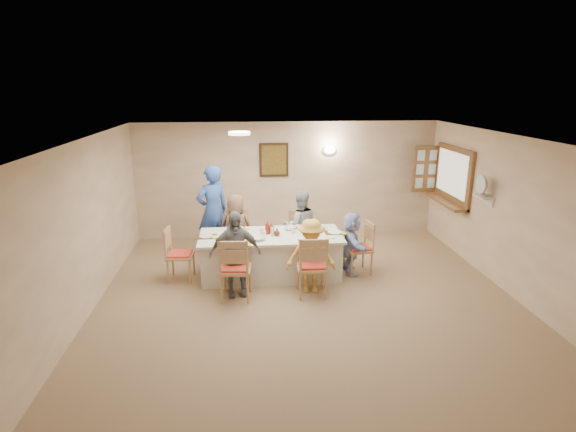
{
  "coord_description": "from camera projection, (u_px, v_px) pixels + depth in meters",
  "views": [
    {
      "loc": [
        -0.93,
        -6.04,
        3.24
      ],
      "look_at": [
        -0.2,
        1.4,
        1.05
      ],
      "focal_mm": 28.0,
      "sensor_mm": 36.0,
      "label": 1
    }
  ],
  "objects": [
    {
      "name": "placemat_fl",
      "position": [
        235.0,
        244.0,
        7.26
      ],
      "size": [
        0.37,
        0.28,
        0.01
      ],
      "primitive_type": "cube",
      "color": "#472B19",
      "rests_on": "dining_table"
    },
    {
      "name": "shutter_door",
      "position": [
        426.0,
        169.0,
        9.64
      ],
      "size": [
        0.55,
        0.04,
        1.0
      ],
      "primitive_type": "cube",
      "color": "brown",
      "rests_on": "room_walls"
    },
    {
      "name": "plate_fr",
      "position": [
        309.0,
        241.0,
        7.37
      ],
      "size": [
        0.26,
        0.26,
        0.02
      ],
      "primitive_type": "cylinder",
      "color": "white",
      "rests_on": "dining_table"
    },
    {
      "name": "placemat_fr",
      "position": [
        309.0,
        242.0,
        7.37
      ],
      "size": [
        0.33,
        0.25,
        0.01
      ],
      "primitive_type": "cube",
      "color": "#472B19",
      "rests_on": "dining_table"
    },
    {
      "name": "chair_back_right",
      "position": [
        299.0,
        235.0,
        8.62
      ],
      "size": [
        0.46,
        0.46,
        0.91
      ],
      "primitive_type": null,
      "rotation": [
        0.0,
        0.0,
        -0.05
      ],
      "color": "tan",
      "rests_on": "ground"
    },
    {
      "name": "hatch_sill",
      "position": [
        445.0,
        201.0,
        9.08
      ],
      "size": [
        0.3,
        1.5,
        0.05
      ],
      "primitive_type": "cube",
      "color": "brown",
      "rests_on": "room_walls"
    },
    {
      "name": "chair_front_right",
      "position": [
        312.0,
        265.0,
        7.08
      ],
      "size": [
        0.5,
        0.5,
        1.02
      ],
      "primitive_type": null,
      "rotation": [
        0.0,
        0.0,
        3.11
      ],
      "color": "tan",
      "rests_on": "ground"
    },
    {
      "name": "plate_br",
      "position": [
        302.0,
        226.0,
        8.17
      ],
      "size": [
        0.25,
        0.25,
        0.02
      ],
      "primitive_type": "cylinder",
      "color": "white",
      "rests_on": "dining_table"
    },
    {
      "name": "napkin_bl",
      "position": [
        246.0,
        228.0,
        8.03
      ],
      "size": [
        0.14,
        0.14,
        0.01
      ],
      "primitive_type": "cube",
      "color": "yellow",
      "rests_on": "dining_table"
    },
    {
      "name": "plate_fl",
      "position": [
        235.0,
        244.0,
        7.25
      ],
      "size": [
        0.25,
        0.25,
        0.02
      ],
      "primitive_type": "cylinder",
      "color": "white",
      "rests_on": "dining_table"
    },
    {
      "name": "napkin_le",
      "position": [
        217.0,
        237.0,
        7.58
      ],
      "size": [
        0.13,
        0.13,
        0.01
      ],
      "primitive_type": "cube",
      "color": "yellow",
      "rests_on": "dining_table"
    },
    {
      "name": "plate_le",
      "position": [
        206.0,
        236.0,
        7.61
      ],
      "size": [
        0.23,
        0.23,
        0.01
      ],
      "primitive_type": "cylinder",
      "color": "white",
      "rests_on": "dining_table"
    },
    {
      "name": "placemat_re",
      "position": [
        335.0,
        233.0,
        7.82
      ],
      "size": [
        0.35,
        0.26,
        0.01
      ],
      "primitive_type": "cube",
      "color": "#472B19",
      "rests_on": "dining_table"
    },
    {
      "name": "bowl_a",
      "position": [
        259.0,
        238.0,
        7.45
      ],
      "size": [
        0.38,
        0.38,
        0.06
      ],
      "primitive_type": "imported",
      "rotation": [
        0.0,
        0.0,
        0.35
      ],
      "color": "white",
      "rests_on": "dining_table"
    },
    {
      "name": "napkin_br",
      "position": [
        312.0,
        226.0,
        8.14
      ],
      "size": [
        0.13,
        0.13,
        0.01
      ],
      "primitive_type": "cube",
      "color": "yellow",
      "rests_on": "dining_table"
    },
    {
      "name": "serving_hatch",
      "position": [
        453.0,
        176.0,
        8.94
      ],
      "size": [
        0.06,
        1.5,
        1.15
      ],
      "primitive_type": "cube",
      "color": "brown",
      "rests_on": "room_walls"
    },
    {
      "name": "placemat_le",
      "position": [
        206.0,
        237.0,
        7.61
      ],
      "size": [
        0.36,
        0.27,
        0.01
      ],
      "primitive_type": "cube",
      "color": "#472B19",
      "rests_on": "dining_table"
    },
    {
      "name": "diner_front_left",
      "position": [
        235.0,
        254.0,
        7.03
      ],
      "size": [
        0.91,
        0.57,
        1.39
      ],
      "primitive_type": "imported",
      "rotation": [
        0.0,
        0.0,
        0.14
      ],
      "color": "gray",
      "rests_on": "ground"
    },
    {
      "name": "chair_front_left",
      "position": [
        235.0,
        267.0,
        6.96
      ],
      "size": [
        0.54,
        0.54,
        1.03
      ],
      "primitive_type": null,
      "rotation": [
        0.0,
        0.0,
        3.04
      ],
      "color": "tan",
      "rests_on": "ground"
    },
    {
      "name": "placemat_br",
      "position": [
        302.0,
        226.0,
        8.17
      ],
      "size": [
        0.34,
        0.25,
        0.01
      ],
      "primitive_type": "cube",
      "color": "#472B19",
      "rests_on": "dining_table"
    },
    {
      "name": "ground",
      "position": [
        310.0,
        308.0,
        6.77
      ],
      "size": [
        7.0,
        7.0,
        0.0
      ],
      "primitive_type": "plane",
      "color": "#8F795E"
    },
    {
      "name": "placemat_bl",
      "position": [
        236.0,
        228.0,
        8.06
      ],
      "size": [
        0.33,
        0.25,
        0.01
      ],
      "primitive_type": "cube",
      "color": "#472B19",
      "rests_on": "dining_table"
    },
    {
      "name": "condiment_brown",
      "position": [
        271.0,
        228.0,
        7.75
      ],
      "size": [
        0.14,
        0.14,
        0.19
      ],
      "primitive_type": "imported",
      "rotation": [
        0.0,
        0.0,
        -0.35
      ],
      "color": "#492613",
      "rests_on": "dining_table"
    },
    {
      "name": "chair_back_left",
      "position": [
        237.0,
        236.0,
        8.5
      ],
      "size": [
        0.48,
        0.48,
        0.96
      ],
      "primitive_type": null,
      "rotation": [
        0.0,
        0.0,
        -0.04
      ],
      "color": "tan",
      "rests_on": "ground"
    },
    {
      "name": "napkin_re",
      "position": [
        346.0,
        233.0,
        7.79
      ],
      "size": [
        0.15,
        0.15,
        0.01
      ],
      "primitive_type": "cube",
      "color": "yellow",
      "rests_on": "dining_table"
    },
    {
      "name": "napkin_fl",
      "position": [
        246.0,
        244.0,
        7.22
      ],
      "size": [
        0.15,
        0.15,
        0.01
      ],
      "primitive_type": "cube",
      "color": "yellow",
      "rests_on": "dining_table"
    },
    {
      "name": "diner_back_left",
      "position": [
        236.0,
        229.0,
        8.33
      ],
      "size": [
        0.81,
        0.67,
        1.33
      ],
      "primitive_type": "imported",
      "rotation": [
        0.0,
        0.0,
        2.95
      ],
      "color": "brown",
      "rests_on": "ground"
    },
    {
      "name": "plate_bl",
      "position": [
        236.0,
        228.0,
        8.06
      ],
      "size": [
        0.25,
        0.25,
        0.02
      ],
      "primitive_type": "cylinder",
      "color": "white",
      "rests_on": "dining_table"
    },
    {
      "name": "bowl_b",
      "position": [
        290.0,
        228.0,
        7.97
      ],
      "size": [
        0.36,
        0.36,
        0.07
      ],
      "primitive_type": "imported",
      "rotation": [
        0.0,
        0.0,
        -0.4
      ],
      "color": "white",
      "rests_on": "dining_table"
    },
    {
      "name": "drinking_glass",
      "position": [
        262.0,
        231.0,
        7.73
      ],
      "size": [
        0.07,
        0.07,
        0.1
      ],
      "primitive_type": "cylinder",
      "color": "silver",
      "rests_on": "dining_table"
    },
    {
      "name": "wall_sconce",
      "position": [
        330.0,
        150.0,
        9.6
      ],
      "size": [
        0.26,
        0.09,
        0.18
      ],
      "primitive_type": "ellipsoid",
      "color": "white",
      "rests_on": "room_walls"
    },
    {
      "name": "teacup_a",
      "position": [
        224.0,
        239.0,
        7.35
      ],
      "size": [
        0.15,
        0.15,
        0.09
      ],
      "primitive_type": "imported",
      "rotation": [
        0.0,
        0.0,
        -0.13
      ],
      "color": "white",
      "rests_on": "dining_table"
    },
    {
      "name": "chair_left_end",
      "position": [
        180.0,
        254.0,
        7.65
      ],
      "size": [
        0.48,
        0.48,
        0.93
      ],
      "primitive_type": null,
      "rotation": [
        0.0,
        0.0,
        1.5
      ],
      "color": "tan",
      "rests_on": "ground"
    },
    {
      "name": "diner_front_right",
      "position": [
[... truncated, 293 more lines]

